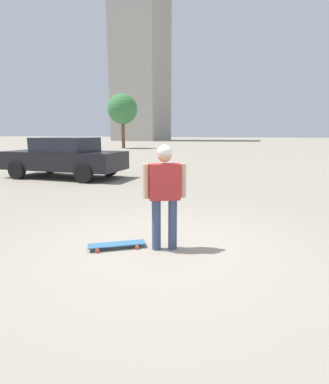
# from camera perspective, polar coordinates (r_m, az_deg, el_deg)

# --- Properties ---
(ground_plane) EXTENTS (220.00, 220.00, 0.00)m
(ground_plane) POSITION_cam_1_polar(r_m,az_deg,el_deg) (4.69, 0.00, -10.74)
(ground_plane) COLOR gray
(person) EXTENTS (0.60, 0.37, 1.58)m
(person) POSITION_cam_1_polar(r_m,az_deg,el_deg) (4.42, 0.00, 0.79)
(person) COLOR #38476B
(person) RESTS_ON ground_plane
(skateboard) EXTENTS (0.85, 0.62, 0.08)m
(skateboard) POSITION_cam_1_polar(r_m,az_deg,el_deg) (4.74, -9.06, -9.84)
(skateboard) COLOR #336693
(skateboard) RESTS_ON ground_plane
(car_parked_near) EXTENTS (4.75, 2.14, 1.56)m
(car_parked_near) POSITION_cam_1_polar(r_m,az_deg,el_deg) (12.43, -18.50, 6.33)
(car_parked_near) COLOR black
(car_parked_near) RESTS_ON ground_plane
(building_block_distant) EXTENTS (9.48, 13.27, 44.99)m
(building_block_distant) POSITION_cam_1_polar(r_m,az_deg,el_deg) (72.24, -4.40, 27.93)
(building_block_distant) COLOR #9E998E
(building_block_distant) RESTS_ON ground_plane
(tree_distant) EXTENTS (3.30, 3.30, 5.97)m
(tree_distant) POSITION_cam_1_polar(r_m,az_deg,el_deg) (34.65, -8.00, 15.36)
(tree_distant) COLOR brown
(tree_distant) RESTS_ON ground_plane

